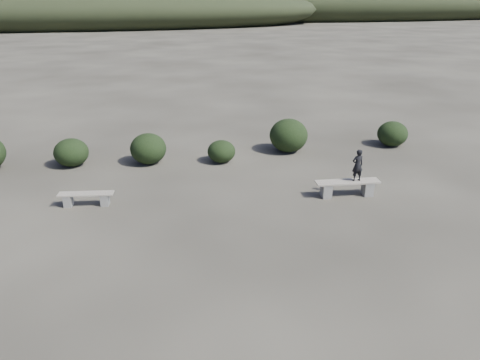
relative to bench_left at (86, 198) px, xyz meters
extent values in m
plane|color=#2B2721|center=(3.84, -4.89, -0.24)|extent=(1200.00, 1200.00, 0.00)
cube|color=gray|center=(-0.54, 0.04, -0.07)|extent=(0.25, 0.33, 0.36)
cube|color=gray|center=(0.54, -0.04, -0.07)|extent=(0.25, 0.33, 0.36)
cube|color=gray|center=(0.00, 0.00, 0.14)|extent=(1.63, 0.47, 0.04)
cube|color=gray|center=(7.25, -0.50, -0.02)|extent=(0.29, 0.40, 0.44)
cube|color=gray|center=(8.58, -0.53, -0.02)|extent=(0.29, 0.40, 0.44)
cube|color=gray|center=(7.92, -0.51, 0.23)|extent=(2.01, 0.47, 0.06)
imported|color=black|center=(8.18, -0.52, 0.76)|extent=(0.40, 0.29, 1.01)
ellipsoid|color=black|center=(-1.02, 3.66, 0.26)|extent=(1.24, 1.24, 1.02)
ellipsoid|color=black|center=(1.75, 3.50, 0.32)|extent=(1.32, 1.32, 1.13)
ellipsoid|color=black|center=(4.43, 3.21, 0.17)|extent=(1.04, 1.04, 0.83)
ellipsoid|color=black|center=(7.20, 4.06, 0.41)|extent=(1.51, 1.51, 1.32)
ellipsoid|color=black|center=(11.62, 4.12, 0.27)|extent=(1.23, 1.23, 1.02)
ellipsoid|color=black|center=(-21.16, 85.11, 2.46)|extent=(110.00, 40.00, 12.00)
ellipsoid|color=black|center=(38.84, 105.11, 2.91)|extent=(120.00, 44.00, 14.00)
camera|label=1|loc=(2.56, -13.23, 5.68)|focal=35.00mm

